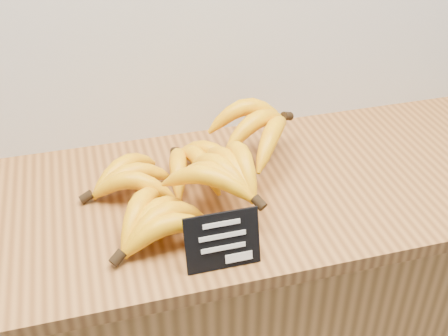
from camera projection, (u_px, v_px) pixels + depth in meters
counter_top at (218, 196)px, 1.19m from camera, size 1.50×0.54×0.03m
chalkboard_sign at (223, 241)px, 0.97m from camera, size 0.13×0.03×0.10m
banana_pile at (194, 170)px, 1.14m from camera, size 0.50×0.34×0.13m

